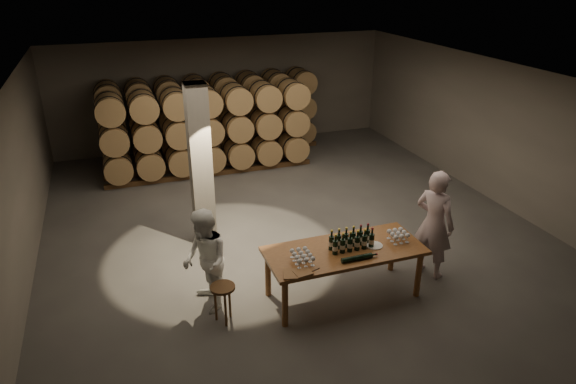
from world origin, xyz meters
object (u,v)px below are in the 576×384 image
object	(u,v)px
bottle_cluster	(352,241)
person_man	(434,224)
tasting_table	(344,255)
stool	(223,293)
plate	(374,245)
notebook_near	(303,273)
person_woman	(205,261)

from	to	relation	value
bottle_cluster	person_man	distance (m)	1.65
tasting_table	stool	xyz separation A→B (m)	(-2.04, -0.00, -0.26)
bottle_cluster	plate	world-z (taller)	bottle_cluster
notebook_near	person_woman	distance (m)	1.59
tasting_table	stool	bearing A→B (deg)	-179.98
person_woman	tasting_table	bearing A→B (deg)	72.25
person_woman	stool	bearing A→B (deg)	13.18
stool	person_woman	xyz separation A→B (m)	(-0.16, 0.46, 0.33)
bottle_cluster	person_man	xyz separation A→B (m)	(1.65, 0.11, -0.03)
notebook_near	bottle_cluster	bearing A→B (deg)	15.82
bottle_cluster	person_woman	size ratio (longest dim) A/B	0.43
person_man	person_woman	size ratio (longest dim) A/B	1.16
stool	notebook_near	bearing A→B (deg)	-21.45
bottle_cluster	person_woman	xyz separation A→B (m)	(-2.32, 0.47, -0.16)
tasting_table	bottle_cluster	bearing A→B (deg)	-5.46
tasting_table	stool	size ratio (longest dim) A/B	4.01
tasting_table	plate	distance (m)	0.52
bottle_cluster	notebook_near	distance (m)	1.11
plate	stool	size ratio (longest dim) A/B	0.43
tasting_table	bottle_cluster	distance (m)	0.26
person_woman	plate	bearing A→B (deg)	72.99
tasting_table	bottle_cluster	world-z (taller)	bottle_cluster
plate	person_woman	world-z (taller)	person_woman
tasting_table	person_man	bearing A→B (deg)	3.28
plate	notebook_near	xyz separation A→B (m)	(-1.41, -0.38, 0.01)
person_man	notebook_near	bearing A→B (deg)	75.03
tasting_table	notebook_near	world-z (taller)	notebook_near
person_woman	bottle_cluster	bearing A→B (deg)	72.55
tasting_table	person_woman	bearing A→B (deg)	168.31
tasting_table	bottle_cluster	size ratio (longest dim) A/B	3.52
plate	notebook_near	bearing A→B (deg)	-164.81
bottle_cluster	stool	distance (m)	2.21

